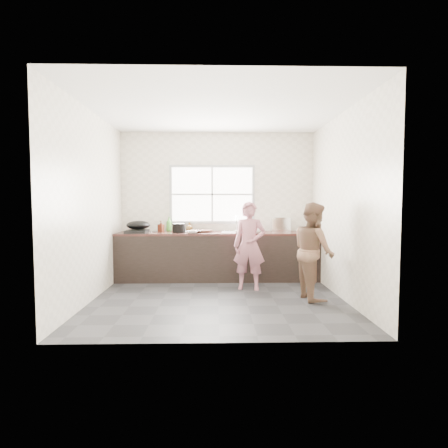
{
  "coord_description": "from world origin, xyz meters",
  "views": [
    {
      "loc": [
        -0.03,
        -5.0,
        1.4
      ],
      "look_at": [
        0.1,
        0.65,
        1.05
      ],
      "focal_mm": 28.0,
      "sensor_mm": 36.0,
      "label": 1
    }
  ],
  "objects_px": {
    "cutting_board": "(202,231)",
    "black_pot": "(179,228)",
    "bottle_green": "(169,224)",
    "bottle_brown_short": "(189,227)",
    "burner": "(137,232)",
    "pot_lid_left": "(147,232)",
    "woman": "(249,248)",
    "pot_lid_right": "(158,231)",
    "bowl_crabs": "(253,231)",
    "bowl_mince": "(193,232)",
    "bowl_held": "(239,232)",
    "plate_food": "(186,232)",
    "bottle_brown_tall": "(161,227)",
    "dish_rack": "(280,224)",
    "wok": "(138,225)",
    "glass_jar": "(177,229)",
    "person_side": "(314,251)"
  },
  "relations": [
    {
      "from": "person_side",
      "to": "bowl_crabs",
      "type": "distance_m",
      "value": 1.34
    },
    {
      "from": "woman",
      "to": "bottle_brown_short",
      "type": "distance_m",
      "value": 1.44
    },
    {
      "from": "plate_food",
      "to": "bowl_crabs",
      "type": "bearing_deg",
      "value": -13.59
    },
    {
      "from": "woman",
      "to": "cutting_board",
      "type": "relative_size",
      "value": 3.38
    },
    {
      "from": "bowl_crabs",
      "to": "pot_lid_left",
      "type": "xyz_separation_m",
      "value": [
        -1.92,
        0.29,
        -0.03
      ]
    },
    {
      "from": "plate_food",
      "to": "pot_lid_left",
      "type": "height_order",
      "value": "plate_food"
    },
    {
      "from": "bowl_mince",
      "to": "bowl_held",
      "type": "relative_size",
      "value": 1.06
    },
    {
      "from": "bowl_mince",
      "to": "black_pot",
      "type": "xyz_separation_m",
      "value": [
        -0.26,
        0.15,
        0.06
      ]
    },
    {
      "from": "bottle_brown_tall",
      "to": "dish_rack",
      "type": "relative_size",
      "value": 0.54
    },
    {
      "from": "cutting_board",
      "to": "bottle_green",
      "type": "relative_size",
      "value": 1.46
    },
    {
      "from": "cutting_board",
      "to": "bowl_held",
      "type": "bearing_deg",
      "value": -22.82
    },
    {
      "from": "bottle_brown_short",
      "to": "dish_rack",
      "type": "height_order",
      "value": "dish_rack"
    },
    {
      "from": "pot_lid_right",
      "to": "bowl_crabs",
      "type": "bearing_deg",
      "value": -14.22
    },
    {
      "from": "woman",
      "to": "pot_lid_right",
      "type": "distance_m",
      "value": 1.89
    },
    {
      "from": "person_side",
      "to": "bowl_mince",
      "type": "height_order",
      "value": "person_side"
    },
    {
      "from": "burner",
      "to": "black_pot",
      "type": "bearing_deg",
      "value": 5.14
    },
    {
      "from": "glass_jar",
      "to": "pot_lid_left",
      "type": "xyz_separation_m",
      "value": [
        -0.56,
        0.08,
        -0.05
      ]
    },
    {
      "from": "bowl_held",
      "to": "bottle_brown_tall",
      "type": "height_order",
      "value": "bottle_brown_tall"
    },
    {
      "from": "glass_jar",
      "to": "bowl_crabs",
      "type": "bearing_deg",
      "value": -8.58
    },
    {
      "from": "woman",
      "to": "bowl_mince",
      "type": "height_order",
      "value": "woman"
    },
    {
      "from": "wok",
      "to": "bottle_brown_tall",
      "type": "bearing_deg",
      "value": 27.26
    },
    {
      "from": "cutting_board",
      "to": "pot_lid_right",
      "type": "distance_m",
      "value": 0.84
    },
    {
      "from": "bottle_green",
      "to": "bottle_brown_short",
      "type": "distance_m",
      "value": 0.38
    },
    {
      "from": "black_pot",
      "to": "dish_rack",
      "type": "distance_m",
      "value": 1.9
    },
    {
      "from": "burner",
      "to": "bowl_mince",
      "type": "bearing_deg",
      "value": -4.8
    },
    {
      "from": "woman",
      "to": "bowl_crabs",
      "type": "xyz_separation_m",
      "value": [
        0.12,
        0.52,
        0.23
      ]
    },
    {
      "from": "black_pot",
      "to": "bowl_crabs",
      "type": "bearing_deg",
      "value": -6.42
    },
    {
      "from": "bottle_brown_tall",
      "to": "glass_jar",
      "type": "bearing_deg",
      "value": -21.01
    },
    {
      "from": "woman",
      "to": "plate_food",
      "type": "distance_m",
      "value": 1.37
    },
    {
      "from": "black_pot",
      "to": "bottle_brown_tall",
      "type": "distance_m",
      "value": 0.39
    },
    {
      "from": "bowl_crabs",
      "to": "dish_rack",
      "type": "height_order",
      "value": "dish_rack"
    },
    {
      "from": "glass_jar",
      "to": "dish_rack",
      "type": "bearing_deg",
      "value": 6.98
    },
    {
      "from": "wok",
      "to": "cutting_board",
      "type": "bearing_deg",
      "value": 7.18
    },
    {
      "from": "bowl_mince",
      "to": "glass_jar",
      "type": "xyz_separation_m",
      "value": [
        -0.3,
        0.21,
        0.03
      ]
    },
    {
      "from": "cutting_board",
      "to": "black_pot",
      "type": "xyz_separation_m",
      "value": [
        -0.41,
        -0.13,
        0.06
      ]
    },
    {
      "from": "black_pot",
      "to": "burner",
      "type": "relative_size",
      "value": 0.62
    },
    {
      "from": "woman",
      "to": "bowl_held",
      "type": "relative_size",
      "value": 7.2
    },
    {
      "from": "bottle_green",
      "to": "person_side",
      "type": "bearing_deg",
      "value": -33.83
    },
    {
      "from": "bowl_mince",
      "to": "bottle_green",
      "type": "relative_size",
      "value": 0.72
    },
    {
      "from": "pot_lid_left",
      "to": "bottle_green",
      "type": "bearing_deg",
      "value": 21.23
    },
    {
      "from": "burner",
      "to": "pot_lid_left",
      "type": "xyz_separation_m",
      "value": [
        0.13,
        0.21,
        -0.02
      ]
    },
    {
      "from": "plate_food",
      "to": "woman",
      "type": "bearing_deg",
      "value": -36.66
    },
    {
      "from": "burner",
      "to": "dish_rack",
      "type": "height_order",
      "value": "dish_rack"
    },
    {
      "from": "bowl_held",
      "to": "bottle_brown_short",
      "type": "relative_size",
      "value": 1.2
    },
    {
      "from": "bowl_crabs",
      "to": "bottle_green",
      "type": "bearing_deg",
      "value": 164.02
    },
    {
      "from": "bottle_brown_short",
      "to": "burner",
      "type": "xyz_separation_m",
      "value": [
        -0.89,
        -0.36,
        -0.05
      ]
    },
    {
      "from": "glass_jar",
      "to": "burner",
      "type": "xyz_separation_m",
      "value": [
        -0.69,
        -0.12,
        -0.03
      ]
    },
    {
      "from": "black_pot",
      "to": "pot_lid_left",
      "type": "distance_m",
      "value": 0.62
    },
    {
      "from": "plate_food",
      "to": "pot_lid_right",
      "type": "height_order",
      "value": "plate_food"
    },
    {
      "from": "bottle_brown_short",
      "to": "burner",
      "type": "relative_size",
      "value": 0.42
    }
  ]
}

